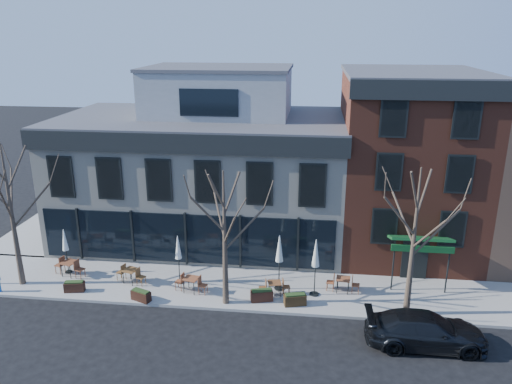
# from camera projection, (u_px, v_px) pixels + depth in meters

# --- Properties ---
(ground) EXTENTS (120.00, 120.00, 0.00)m
(ground) POSITION_uv_depth(u_px,v_px,m) (188.00, 268.00, 29.64)
(ground) COLOR black
(ground) RESTS_ON ground
(sidewalk_front) EXTENTS (33.50, 4.70, 0.15)m
(sidewalk_front) POSITION_uv_depth(u_px,v_px,m) (236.00, 287.00, 27.23)
(sidewalk_front) COLOR gray
(sidewalk_front) RESTS_ON ground
(sidewalk_side) EXTENTS (4.50, 12.00, 0.15)m
(sidewalk_side) POSITION_uv_depth(u_px,v_px,m) (58.00, 221.00, 36.52)
(sidewalk_side) COLOR gray
(sidewalk_side) RESTS_ON ground
(corner_building) EXTENTS (18.39, 10.39, 11.10)m
(corner_building) POSITION_uv_depth(u_px,v_px,m) (205.00, 168.00, 32.94)
(corner_building) COLOR beige
(corner_building) RESTS_ON ground
(red_brick_building) EXTENTS (8.20, 11.78, 11.18)m
(red_brick_building) POSITION_uv_depth(u_px,v_px,m) (407.00, 161.00, 31.15)
(red_brick_building) COLOR brown
(red_brick_building) RESTS_ON ground
(tree_corner) EXTENTS (3.93, 3.98, 7.92)m
(tree_corner) POSITION_uv_depth(u_px,v_px,m) (12.00, 214.00, 26.23)
(tree_corner) COLOR #382B21
(tree_corner) RESTS_ON sidewalk_front
(tree_mid) EXTENTS (3.50, 3.55, 7.04)m
(tree_mid) POSITION_uv_depth(u_px,v_px,m) (225.00, 237.00, 24.44)
(tree_mid) COLOR #382B21
(tree_mid) RESTS_ON sidewalk_front
(tree_right) EXTENTS (3.72, 3.77, 7.48)m
(tree_right) POSITION_uv_depth(u_px,v_px,m) (414.00, 241.00, 23.38)
(tree_right) COLOR #382B21
(tree_right) RESTS_ON sidewalk_front
(parked_sedan) EXTENTS (5.36, 2.27, 1.54)m
(parked_sedan) POSITION_uv_depth(u_px,v_px,m) (426.00, 330.00, 22.14)
(parked_sedan) COLOR black
(parked_sedan) RESTS_ON ground
(cafe_set_0) EXTENTS (2.01, 1.02, 1.03)m
(cafe_set_0) POSITION_uv_depth(u_px,v_px,m) (70.00, 267.00, 28.25)
(cafe_set_0) COLOR brown
(cafe_set_0) RESTS_ON sidewalk_front
(cafe_set_2) EXTENTS (1.88, 1.02, 0.96)m
(cafe_set_2) POSITION_uv_depth(u_px,v_px,m) (131.00, 274.00, 27.45)
(cafe_set_2) COLOR brown
(cafe_set_2) RESTS_ON sidewalk_front
(cafe_set_3) EXTENTS (1.89, 0.88, 0.97)m
(cafe_set_3) POSITION_uv_depth(u_px,v_px,m) (191.00, 283.00, 26.50)
(cafe_set_3) COLOR brown
(cafe_set_3) RESTS_ON sidewalk_front
(cafe_set_4) EXTENTS (1.72, 0.79, 0.88)m
(cafe_set_4) POSITION_uv_depth(u_px,v_px,m) (275.00, 287.00, 26.19)
(cafe_set_4) COLOR brown
(cafe_set_4) RESTS_ON sidewalk_front
(cafe_set_5) EXTENTS (1.83, 0.80, 0.94)m
(cafe_set_5) POSITION_uv_depth(u_px,v_px,m) (343.00, 283.00, 26.51)
(cafe_set_5) COLOR brown
(cafe_set_5) RESTS_ON sidewalk_front
(umbrella_0) EXTENTS (0.43, 0.43, 2.66)m
(umbrella_0) POSITION_uv_depth(u_px,v_px,m) (65.00, 242.00, 28.17)
(umbrella_0) COLOR black
(umbrella_0) RESTS_ON sidewalk_front
(umbrella_2) EXTENTS (0.45, 0.45, 2.79)m
(umbrella_2) POSITION_uv_depth(u_px,v_px,m) (178.00, 250.00, 26.98)
(umbrella_2) COLOR black
(umbrella_2) RESTS_ON sidewalk_front
(umbrella_3) EXTENTS (0.50, 0.50, 3.14)m
(umbrella_3) POSITION_uv_depth(u_px,v_px,m) (279.00, 251.00, 26.22)
(umbrella_3) COLOR black
(umbrella_3) RESTS_ON sidewalk_front
(umbrella_4) EXTENTS (0.50, 0.50, 3.15)m
(umbrella_4) POSITION_uv_depth(u_px,v_px,m) (316.00, 256.00, 25.65)
(umbrella_4) COLOR black
(umbrella_4) RESTS_ON sidewalk_front
(planter_0) EXTENTS (1.10, 0.61, 0.58)m
(planter_0) POSITION_uv_depth(u_px,v_px,m) (74.00, 286.00, 26.59)
(planter_0) COLOR #331A11
(planter_0) RESTS_ON sidewalk_front
(planter_1) EXTENTS (1.13, 0.78, 0.59)m
(planter_1) POSITION_uv_depth(u_px,v_px,m) (141.00, 295.00, 25.69)
(planter_1) COLOR black
(planter_1) RESTS_ON sidewalk_front
(planter_2) EXTENTS (1.21, 0.74, 0.63)m
(planter_2) POSITION_uv_depth(u_px,v_px,m) (262.00, 295.00, 25.66)
(planter_2) COLOR black
(planter_2) RESTS_ON sidewalk_front
(planter_3) EXTENTS (1.19, 0.72, 0.62)m
(planter_3) POSITION_uv_depth(u_px,v_px,m) (295.00, 299.00, 25.27)
(planter_3) COLOR #332311
(planter_3) RESTS_ON sidewalk_front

